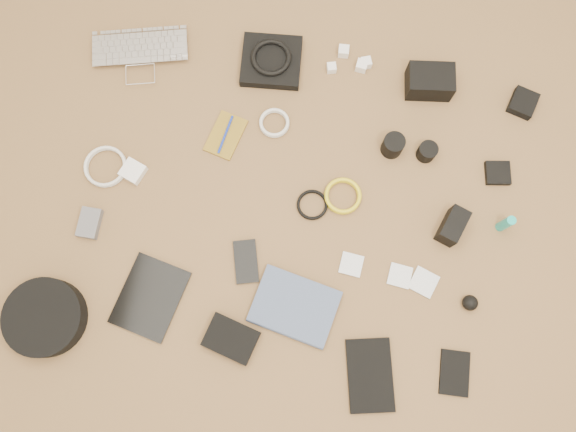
# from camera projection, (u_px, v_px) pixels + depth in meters

# --- Properties ---
(laptop) EXTENTS (0.35, 0.28, 0.02)m
(laptop) POSITION_uv_depth(u_px,v_px,m) (141.00, 60.00, 1.80)
(laptop) COLOR silver
(laptop) RESTS_ON ground
(headphone_pouch) EXTENTS (0.20, 0.19, 0.03)m
(headphone_pouch) POSITION_uv_depth(u_px,v_px,m) (271.00, 61.00, 1.79)
(headphone_pouch) COLOR black
(headphone_pouch) RESTS_ON ground
(headphones) EXTENTS (0.15, 0.15, 0.02)m
(headphones) POSITION_uv_depth(u_px,v_px,m) (271.00, 57.00, 1.77)
(headphones) COLOR black
(headphones) RESTS_ON headphone_pouch
(charger_a) EXTENTS (0.03, 0.03, 0.03)m
(charger_a) POSITION_uv_depth(u_px,v_px,m) (331.00, 68.00, 1.79)
(charger_a) COLOR white
(charger_a) RESTS_ON ground
(charger_b) EXTENTS (0.04, 0.04, 0.03)m
(charger_b) POSITION_uv_depth(u_px,v_px,m) (344.00, 51.00, 1.80)
(charger_b) COLOR white
(charger_b) RESTS_ON ground
(charger_c) EXTENTS (0.04, 0.04, 0.03)m
(charger_c) POSITION_uv_depth(u_px,v_px,m) (366.00, 63.00, 1.79)
(charger_c) COLOR white
(charger_c) RESTS_ON ground
(charger_d) EXTENTS (0.04, 0.04, 0.03)m
(charger_d) POSITION_uv_depth(u_px,v_px,m) (362.00, 66.00, 1.79)
(charger_d) COLOR white
(charger_d) RESTS_ON ground
(dslr_camera) EXTENTS (0.15, 0.11, 0.08)m
(dslr_camera) POSITION_uv_depth(u_px,v_px,m) (430.00, 82.00, 1.75)
(dslr_camera) COLOR black
(dslr_camera) RESTS_ON ground
(lens_pouch) EXTENTS (0.10, 0.10, 0.03)m
(lens_pouch) POSITION_uv_depth(u_px,v_px,m) (523.00, 103.00, 1.76)
(lens_pouch) COLOR black
(lens_pouch) RESTS_ON ground
(notebook_olive) EXTENTS (0.12, 0.16, 0.01)m
(notebook_olive) POSITION_uv_depth(u_px,v_px,m) (226.00, 135.00, 1.75)
(notebook_olive) COLOR olive
(notebook_olive) RESTS_ON ground
(pen_blue) EXTENTS (0.03, 0.13, 0.01)m
(pen_blue) POSITION_uv_depth(u_px,v_px,m) (225.00, 134.00, 1.74)
(pen_blue) COLOR #152CAB
(pen_blue) RESTS_ON notebook_olive
(cable_white_a) EXTENTS (0.13, 0.13, 0.01)m
(cable_white_a) POSITION_uv_depth(u_px,v_px,m) (274.00, 124.00, 1.76)
(cable_white_a) COLOR silver
(cable_white_a) RESTS_ON ground
(lens_a) EXTENTS (0.07, 0.07, 0.07)m
(lens_a) POSITION_uv_depth(u_px,v_px,m) (393.00, 145.00, 1.71)
(lens_a) COLOR black
(lens_a) RESTS_ON ground
(lens_b) EXTENTS (0.08, 0.08, 0.05)m
(lens_b) POSITION_uv_depth(u_px,v_px,m) (427.00, 152.00, 1.71)
(lens_b) COLOR black
(lens_b) RESTS_ON ground
(card_reader) EXTENTS (0.08, 0.08, 0.02)m
(card_reader) POSITION_uv_depth(u_px,v_px,m) (498.00, 173.00, 1.72)
(card_reader) COLOR black
(card_reader) RESTS_ON ground
(power_brick) EXTENTS (0.08, 0.08, 0.03)m
(power_brick) POSITION_uv_depth(u_px,v_px,m) (133.00, 171.00, 1.71)
(power_brick) COLOR white
(power_brick) RESTS_ON ground
(cable_white_b) EXTENTS (0.17, 0.17, 0.01)m
(cable_white_b) POSITION_uv_depth(u_px,v_px,m) (106.00, 167.00, 1.73)
(cable_white_b) COLOR silver
(cable_white_b) RESTS_ON ground
(cable_black) EXTENTS (0.10, 0.10, 0.01)m
(cable_black) POSITION_uv_depth(u_px,v_px,m) (312.00, 205.00, 1.70)
(cable_black) COLOR black
(cable_black) RESTS_ON ground
(cable_yellow) EXTENTS (0.12, 0.12, 0.01)m
(cable_yellow) POSITION_uv_depth(u_px,v_px,m) (343.00, 196.00, 1.70)
(cable_yellow) COLOR yellow
(cable_yellow) RESTS_ON ground
(flash) EXTENTS (0.09, 0.12, 0.08)m
(flash) POSITION_uv_depth(u_px,v_px,m) (452.00, 226.00, 1.65)
(flash) COLOR black
(flash) RESTS_ON ground
(lens_cleaner) EXTENTS (0.03, 0.03, 0.09)m
(lens_cleaner) POSITION_uv_depth(u_px,v_px,m) (506.00, 224.00, 1.64)
(lens_cleaner) COLOR #1BAFA6
(lens_cleaner) RESTS_ON ground
(battery_charger) EXTENTS (0.06, 0.09, 0.03)m
(battery_charger) POSITION_uv_depth(u_px,v_px,m) (90.00, 223.00, 1.68)
(battery_charger) COLOR #5B5A60
(battery_charger) RESTS_ON ground
(tablet) EXTENTS (0.21, 0.25, 0.01)m
(tablet) POSITION_uv_depth(u_px,v_px,m) (150.00, 297.00, 1.64)
(tablet) COLOR black
(tablet) RESTS_ON ground
(phone) EXTENTS (0.10, 0.14, 0.01)m
(phone) POSITION_uv_depth(u_px,v_px,m) (246.00, 262.00, 1.66)
(phone) COLOR black
(phone) RESTS_ON ground
(filter_case_left) EXTENTS (0.07, 0.07, 0.01)m
(filter_case_left) POSITION_uv_depth(u_px,v_px,m) (351.00, 265.00, 1.66)
(filter_case_left) COLOR silver
(filter_case_left) RESTS_ON ground
(filter_case_mid) EXTENTS (0.07, 0.07, 0.01)m
(filter_case_mid) POSITION_uv_depth(u_px,v_px,m) (400.00, 276.00, 1.65)
(filter_case_mid) COLOR silver
(filter_case_mid) RESTS_ON ground
(filter_case_right) EXTENTS (0.09, 0.09, 0.01)m
(filter_case_right) POSITION_uv_depth(u_px,v_px,m) (424.00, 282.00, 1.65)
(filter_case_right) COLOR silver
(filter_case_right) RESTS_ON ground
(air_blower) EXTENTS (0.05, 0.05, 0.05)m
(air_blower) POSITION_uv_depth(u_px,v_px,m) (470.00, 303.00, 1.62)
(air_blower) COLOR black
(air_blower) RESTS_ON ground
(headphone_case) EXTENTS (0.26, 0.26, 0.06)m
(headphone_case) POSITION_uv_depth(u_px,v_px,m) (45.00, 317.00, 1.60)
(headphone_case) COLOR black
(headphone_case) RESTS_ON ground
(drive_case) EXTENTS (0.16, 0.13, 0.04)m
(drive_case) POSITION_uv_depth(u_px,v_px,m) (231.00, 339.00, 1.60)
(drive_case) COLOR black
(drive_case) RESTS_ON ground
(paperback) EXTENTS (0.26, 0.22, 0.02)m
(paperback) POSITION_uv_depth(u_px,v_px,m) (284.00, 335.00, 1.61)
(paperback) COLOR #465678
(paperback) RESTS_ON ground
(notebook_black_a) EXTENTS (0.16, 0.22, 0.01)m
(notebook_black_a) POSITION_uv_depth(u_px,v_px,m) (370.00, 375.00, 1.59)
(notebook_black_a) COLOR black
(notebook_black_a) RESTS_ON ground
(notebook_black_b) EXTENTS (0.09, 0.13, 0.01)m
(notebook_black_b) POSITION_uv_depth(u_px,v_px,m) (454.00, 373.00, 1.59)
(notebook_black_b) COLOR black
(notebook_black_b) RESTS_ON ground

